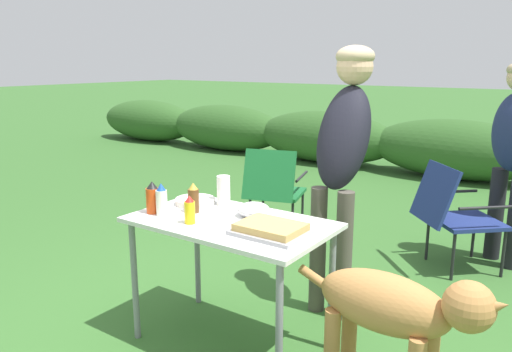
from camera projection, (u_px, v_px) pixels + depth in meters
ground_plane at (232, 342)px, 2.88m from camera, size 60.00×60.00×0.00m
shrub_hedge at (456, 149)px, 6.82m from camera, size 14.40×0.90×0.82m
folding_table at (230, 234)px, 2.73m from camera, size 1.10×0.64×0.74m
food_tray at (271, 229)px, 2.49m from camera, size 0.36×0.27×0.06m
plate_stack at (195, 201)px, 3.03m from camera, size 0.24×0.24×0.04m
mixing_bowl at (253, 209)px, 2.78m from camera, size 0.18×0.18×0.08m
paper_cup_stack at (224, 190)px, 2.99m from camera, size 0.08×0.08×0.18m
beer_bottle at (194, 198)px, 2.85m from camera, size 0.06×0.06×0.17m
mayo_bottle at (162, 200)px, 2.79m from camera, size 0.06×0.06×0.19m
hot_sauce_bottle at (153, 198)px, 2.83m from camera, size 0.07×0.07×0.19m
mustard_bottle at (190, 210)px, 2.65m from camera, size 0.06×0.06×0.15m
standing_person_in_red_jacket at (343, 144)px, 3.08m from camera, size 0.33×0.48×1.68m
dog at (394, 314)px, 2.15m from camera, size 0.95×0.30×0.76m
camp_chair_green_behind_table at (274, 187)px, 4.54m from camera, size 0.62×0.70×0.83m
camp_chair_near_hedge at (454, 211)px, 3.80m from camera, size 0.75×0.74×0.83m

